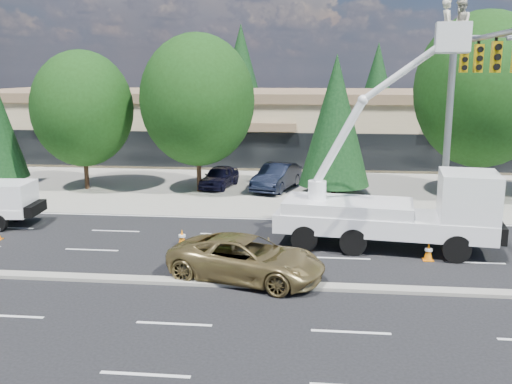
# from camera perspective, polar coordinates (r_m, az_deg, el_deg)

# --- Properties ---
(ground) EXTENTS (140.00, 140.00, 0.00)m
(ground) POSITION_cam_1_polar(r_m,az_deg,el_deg) (19.73, -5.91, -9.09)
(ground) COLOR black
(ground) RESTS_ON ground
(concrete_apron) EXTENTS (140.00, 22.00, 0.01)m
(concrete_apron) POSITION_cam_1_polar(r_m,az_deg,el_deg) (38.85, 0.15, 1.50)
(concrete_apron) COLOR gray
(concrete_apron) RESTS_ON ground
(road_median) EXTENTS (120.00, 0.55, 0.12)m
(road_median) POSITION_cam_1_polar(r_m,az_deg,el_deg) (19.71, -5.92, -8.93)
(road_median) COLOR gray
(road_median) RESTS_ON ground
(strip_mall) EXTENTS (50.40, 15.40, 5.50)m
(strip_mall) POSITION_cam_1_polar(r_m,az_deg,el_deg) (48.32, 1.38, 6.94)
(strip_mall) COLOR tan
(strip_mall) RESTS_ON ground
(tree_front_c) EXTENTS (6.01, 6.01, 8.34)m
(tree_front_c) POSITION_cam_1_polar(r_m,az_deg,el_deg) (35.88, -16.97, 7.97)
(tree_front_c) COLOR #332114
(tree_front_c) RESTS_ON ground
(tree_front_d) EXTENTS (6.69, 6.69, 9.28)m
(tree_front_d) POSITION_cam_1_polar(r_m,az_deg,el_deg) (33.76, -5.87, 9.13)
(tree_front_d) COLOR #332114
(tree_front_d) RESTS_ON ground
(tree_front_e) EXTENTS (4.09, 4.09, 8.06)m
(tree_front_e) POSITION_cam_1_polar(r_m,az_deg,el_deg) (33.13, 7.95, 7.10)
(tree_front_e) COLOR #332114
(tree_front_e) RESTS_ON ground
(tree_front_f) EXTENTS (7.47, 7.47, 10.36)m
(tree_front_f) POSITION_cam_1_polar(r_m,az_deg,el_deg) (34.24, 21.73, 9.46)
(tree_front_f) COLOR #332114
(tree_front_f) RESTS_ON ground
(tree_back_a) EXTENTS (4.07, 4.07, 8.02)m
(tree_back_a) POSITION_cam_1_polar(r_m,az_deg,el_deg) (63.94, -14.19, 9.14)
(tree_back_a) COLOR #332114
(tree_back_a) RESTS_ON ground
(tree_back_b) EXTENTS (6.02, 6.02, 11.88)m
(tree_back_b) POSITION_cam_1_polar(r_m,az_deg,el_deg) (60.52, -1.50, 11.31)
(tree_back_b) COLOR #332114
(tree_back_b) RESTS_ON ground
(tree_back_c) EXTENTS (5.05, 5.05, 9.96)m
(tree_back_c) POSITION_cam_1_polar(r_m,az_deg,el_deg) (60.33, 12.01, 10.08)
(tree_back_c) COLOR #332114
(tree_back_c) RESTS_ON ground
(tree_back_d) EXTENTS (5.02, 5.02, 9.89)m
(tree_back_d) POSITION_cam_1_polar(r_m,az_deg,el_deg) (62.69, 23.14, 9.42)
(tree_back_d) COLOR #332114
(tree_back_d) RESTS_ON ground
(signal_mast) EXTENTS (2.76, 10.16, 9.00)m
(signal_mast) POSITION_cam_1_polar(r_m,az_deg,el_deg) (25.80, 19.99, 9.01)
(signal_mast) COLOR gray
(signal_mast) RESTS_ON ground
(bucket_truck) EXTENTS (8.82, 3.67, 9.76)m
(bucket_truck) POSITION_cam_1_polar(r_m,az_deg,el_deg) (23.42, 14.45, -0.80)
(bucket_truck) COLOR white
(bucket_truck) RESTS_ON ground
(traffic_cone_b) EXTENTS (0.40, 0.40, 0.70)m
(traffic_cone_b) POSITION_cam_1_polar(r_m,az_deg,el_deg) (23.80, -7.40, -4.55)
(traffic_cone_b) COLOR orange
(traffic_cone_b) RESTS_ON ground
(traffic_cone_c) EXTENTS (0.40, 0.40, 0.70)m
(traffic_cone_c) POSITION_cam_1_polar(r_m,az_deg,el_deg) (22.64, -2.71, -5.33)
(traffic_cone_c) COLOR orange
(traffic_cone_c) RESTS_ON ground
(traffic_cone_d) EXTENTS (0.40, 0.40, 0.70)m
(traffic_cone_d) POSITION_cam_1_polar(r_m,az_deg,el_deg) (22.80, 16.86, -5.72)
(traffic_cone_d) COLOR orange
(traffic_cone_d) RESTS_ON ground
(minivan) EXTENTS (5.89, 3.90, 1.50)m
(minivan) POSITION_cam_1_polar(r_m,az_deg,el_deg) (19.77, -0.92, -6.66)
(minivan) COLOR olive
(minivan) RESTS_ON ground
(parked_car_west) EXTENTS (2.29, 4.15, 1.34)m
(parked_car_west) POSITION_cam_1_polar(r_m,az_deg,el_deg) (35.42, -3.68, 1.53)
(parked_car_west) COLOR black
(parked_car_west) RESTS_ON ground
(parked_car_east) EXTENTS (2.99, 5.09, 1.59)m
(parked_car_east) POSITION_cam_1_polar(r_m,az_deg,el_deg) (34.65, 2.09, 1.53)
(parked_car_east) COLOR black
(parked_car_east) RESTS_ON ground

